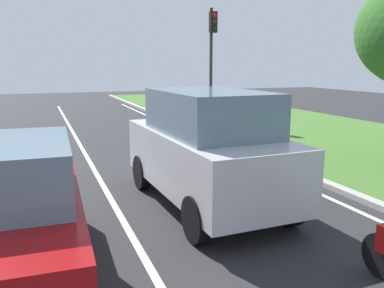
% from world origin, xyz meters
% --- Properties ---
extents(ground_plane, '(60.00, 60.00, 0.00)m').
position_xyz_m(ground_plane, '(0.00, 14.00, 0.00)').
color(ground_plane, '#262628').
extents(lane_line_center, '(0.12, 32.00, 0.01)m').
position_xyz_m(lane_line_center, '(-0.70, 14.00, 0.00)').
color(lane_line_center, silver).
rests_on(lane_line_center, ground).
extents(lane_line_right_edge, '(0.12, 32.00, 0.01)m').
position_xyz_m(lane_line_right_edge, '(3.60, 14.00, 0.00)').
color(lane_line_right_edge, silver).
rests_on(lane_line_right_edge, ground).
extents(grass_verge_right, '(9.00, 48.00, 0.06)m').
position_xyz_m(grass_verge_right, '(8.50, 14.00, 0.03)').
color(grass_verge_right, '#3D6628').
rests_on(grass_verge_right, ground).
extents(curb_right, '(0.24, 48.00, 0.12)m').
position_xyz_m(curb_right, '(4.10, 14.00, 0.06)').
color(curb_right, '#9E9B93').
rests_on(curb_right, ground).
extents(car_suv_ahead, '(2.10, 4.56, 2.28)m').
position_xyz_m(car_suv_ahead, '(1.02, 8.56, 1.17)').
color(car_suv_ahead, '#B7BABF').
rests_on(car_suv_ahead, ground).
extents(car_sedan_left_lane, '(1.96, 4.36, 1.86)m').
position_xyz_m(car_sedan_left_lane, '(-2.44, 6.75, 0.92)').
color(car_sedan_left_lane, maroon).
rests_on(car_sedan_left_lane, ground).
extents(traffic_light_near_right, '(0.32, 0.50, 5.22)m').
position_xyz_m(traffic_light_near_right, '(5.48, 18.47, 3.56)').
color(traffic_light_near_right, '#2D2D2D').
rests_on(traffic_light_near_right, ground).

